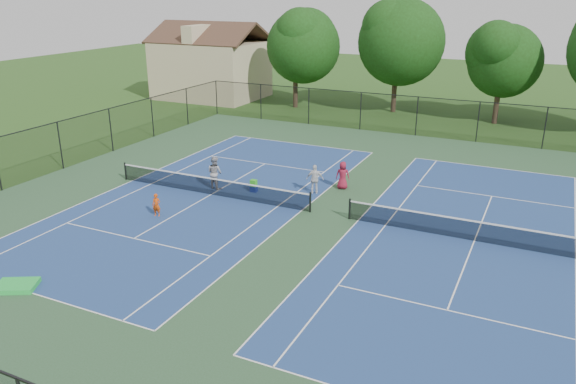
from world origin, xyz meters
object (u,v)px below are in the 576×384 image
at_px(instructor, 215,173).
at_px(bystander_c, 343,175).
at_px(tree_back_c, 503,57).
at_px(ball_crate, 254,189).
at_px(tree_back_a, 296,42).
at_px(bystander_a, 315,179).
at_px(ball_hopper, 254,183).
at_px(child_player, 156,205).
at_px(tree_back_b, 398,38).
at_px(clapboard_house, 211,67).

bearing_deg(instructor, bystander_c, -142.65).
relative_size(tree_back_c, ball_crate, 22.51).
xyz_separation_m(tree_back_c, instructor, (-12.36, -23.99, -4.55)).
height_order(tree_back_a, instructor, tree_back_a).
height_order(bystander_a, ball_hopper, bystander_a).
bearing_deg(instructor, ball_crate, -156.51).
bearing_deg(child_player, tree_back_c, 51.79).
distance_m(tree_back_c, bystander_c, 22.23).
height_order(child_player, bystander_a, bystander_a).
bearing_deg(bystander_a, ball_crate, -1.59).
xyz_separation_m(instructor, bystander_a, (5.42, 1.67, -0.11)).
distance_m(instructor, bystander_c, 7.21).
relative_size(child_player, ball_crate, 3.12).
distance_m(bystander_c, ball_hopper, 5.03).
xyz_separation_m(child_player, bystander_c, (6.92, 7.81, 0.21)).
xyz_separation_m(tree_back_c, child_player, (-12.75, -28.75, -4.90)).
height_order(tree_back_c, ball_hopper, tree_back_c).
bearing_deg(bystander_c, tree_back_b, -98.76).
bearing_deg(tree_back_c, child_player, -113.91).
distance_m(tree_back_a, tree_back_b, 9.24).
relative_size(tree_back_a, tree_back_c, 1.09).
height_order(tree_back_c, bystander_c, tree_back_c).
relative_size(child_player, bystander_a, 0.71).
bearing_deg(bystander_a, ball_hopper, -1.59).
bearing_deg(clapboard_house, instructor, -56.89).
distance_m(tree_back_a, instructor, 24.22).
bearing_deg(child_player, instructor, 71.01).
bearing_deg(tree_back_a, tree_back_c, 3.18).
relative_size(instructor, ball_crate, 5.01).
bearing_deg(instructor, tree_back_b, -85.34).
bearing_deg(tree_back_b, ball_hopper, -92.60).
bearing_deg(instructor, tree_back_a, -63.90).
bearing_deg(bystander_c, ball_crate, 14.29).
bearing_deg(child_player, tree_back_a, 86.43).
bearing_deg(tree_back_a, bystander_a, -62.58).
height_order(tree_back_b, bystander_a, tree_back_b).
height_order(tree_back_b, ball_hopper, tree_back_b).
distance_m(tree_back_b, tree_back_c, 9.12).
xyz_separation_m(child_player, bystander_a, (5.81, 6.43, 0.24)).
bearing_deg(child_player, clapboard_house, 103.66).
bearing_deg(tree_back_c, tree_back_b, 173.66).
relative_size(child_player, instructor, 0.62).
bearing_deg(tree_back_b, instructor, -97.65).
distance_m(tree_back_b, clapboard_house, 19.35).
relative_size(child_player, ball_hopper, 3.12).
bearing_deg(bystander_a, bystander_c, -151.73).
bearing_deg(ball_crate, tree_back_a, 109.28).
bearing_deg(tree_back_c, clapboard_house, -180.00).
distance_m(clapboard_house, instructor, 28.72).
relative_size(tree_back_c, bystander_a, 5.11).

